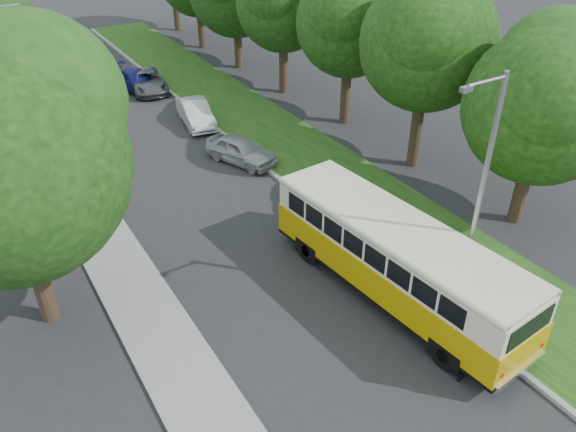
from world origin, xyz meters
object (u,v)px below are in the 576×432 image
lamppost_near (479,192)px  lamppost_far (37,77)px  car_white (196,113)px  vintage_bus (395,261)px  car_silver (241,150)px  car_grey (147,81)px  car_blue (135,80)px

lamppost_near → lamppost_far: bearing=115.7°
car_white → vintage_bus: bearing=-81.8°
car_silver → car_white: bearing=68.7°
lamppost_far → car_grey: lamppost_far is taller
lamppost_far → vintage_bus: size_ratio=0.76×
vintage_bus → car_grey: (-0.12, 23.77, -0.84)m
lamppost_far → car_white: lamppost_far is taller
car_white → car_blue: size_ratio=0.87×
car_white → car_grey: (-0.45, 6.67, -0.03)m
vintage_bus → car_silver: (0.31, 11.61, -0.82)m
car_white → car_grey: bearing=103.1°
vintage_bus → car_blue: size_ratio=2.14×
lamppost_far → car_blue: 10.41m
lamppost_far → lamppost_near: bearing=-64.3°
lamppost_near → car_silver: lamppost_near is taller
car_silver → car_grey: bearing=70.8°
lamppost_far → car_white: 8.44m
car_white → car_grey: 6.69m
lamppost_near → vintage_bus: (-1.53, 1.52, -2.90)m
vintage_bus → car_grey: vintage_bus is taller
car_white → car_blue: bearing=107.9°
lamppost_near → car_blue: 26.12m
vintage_bus → car_white: vintage_bus is taller
lamppost_far → car_grey: (7.25, 6.79, -3.49)m
car_silver → car_white: 5.48m
lamppost_near → vintage_bus: bearing=135.2°
lamppost_near → car_grey: bearing=93.7°
lamppost_far → car_white: size_ratio=1.86×
vintage_bus → car_white: 17.12m
car_silver → vintage_bus: bearing=-112.7°
car_silver → lamppost_far: bearing=123.9°
vintage_bus → car_blue: 24.26m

